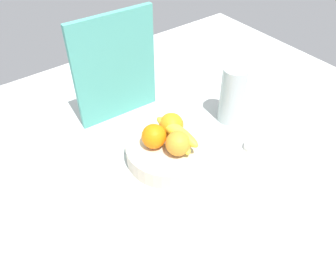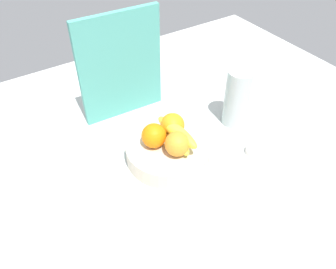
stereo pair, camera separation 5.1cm
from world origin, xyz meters
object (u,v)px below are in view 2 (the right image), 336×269
Objects in this scene: cutting_board at (121,67)px; orange_center at (172,125)px; orange_front_left at (154,136)px; fruit_bowl at (168,151)px; banana_bunch at (177,134)px; thermos_tumbler at (237,98)px; orange_front_right at (177,144)px; jar_lid at (256,151)px.

orange_center is at bearing -78.16° from cutting_board.
fruit_bowl is at bearing -31.88° from orange_front_left.
orange_front_left is 0.20× the size of cutting_board.
thermos_tumbler reaches higher than banana_bunch.
orange_front_right is at bearing -86.42° from fruit_bowl.
cutting_board is at bearing 90.94° from orange_front_right.
cutting_board reaches higher than jar_lid.
jar_lid is (23.71, -8.63, -8.26)cm from orange_front_right.
cutting_board is (-0.25, 27.52, 15.27)cm from fruit_bowl.
fruit_bowl is 3.46× the size of orange_center.
jar_lid is at bearing -30.87° from banana_bunch.
cutting_board is (-0.52, 31.90, 8.92)cm from orange_front_right.
cutting_board reaches higher than banana_bunch.
orange_front_left is 31.56cm from thermos_tumbler.
orange_front_left is 0.37× the size of thermos_tumbler.
thermos_tumbler is (24.42, -0.79, 0.81)cm from orange_center.
orange_front_left is 1.11× the size of jar_lid.
orange_front_right is 33.12cm from cutting_board.
orange_front_right is at bearing -121.99° from banana_bunch.
orange_front_left is 6.75cm from banana_bunch.
banana_bunch is at bearing 149.13° from jar_lid.
orange_front_right is 0.37× the size of thermos_tumbler.
thermos_tumbler reaches higher than orange_front_right.
cutting_board reaches higher than orange_center.
fruit_bowl is 7.72cm from orange_front_right.
cutting_board reaches higher than orange_front_right.
orange_front_left is 27.09cm from cutting_board.
jar_lid is (23.98, -13.01, -1.91)cm from fruit_bowl.
orange_front_left is 1.00× the size of orange_front_right.
orange_front_right is 0.40× the size of banana_bunch.
banana_bunch is (2.52, 4.03, -0.52)cm from orange_front_right.
jar_lid is at bearing -38.61° from orange_center.
thermos_tumbler is (27.82, 6.80, 0.81)cm from orange_front_right.
banana_bunch is at bearing -173.77° from thermos_tumbler.
thermos_tumbler is 3.03× the size of jar_lid.
thermos_tumbler is at bearing -1.86° from orange_center.
thermos_tumbler is at bearing 4.93° from fruit_bowl.
cutting_board is at bearing 99.16° from orange_center.
jar_lid is (27.44, -15.16, -8.26)cm from orange_front_left.
thermos_tumbler reaches higher than orange_center.
banana_bunch is 25.49cm from thermos_tumbler.
orange_front_left and orange_front_right have the same top height.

